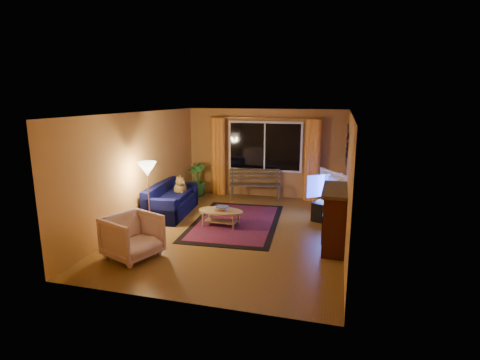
% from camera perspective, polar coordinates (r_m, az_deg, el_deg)
% --- Properties ---
extents(floor, '(4.50, 6.00, 0.02)m').
position_cam_1_polar(floor, '(8.17, -0.56, -7.72)').
color(floor, brown).
rests_on(floor, ground).
extents(ceiling, '(4.50, 6.00, 0.02)m').
position_cam_1_polar(ceiling, '(7.67, -0.60, 10.24)').
color(ceiling, white).
rests_on(ceiling, ground).
extents(wall_back, '(4.50, 0.02, 2.50)m').
position_cam_1_polar(wall_back, '(10.71, 3.82, 4.08)').
color(wall_back, '#B77F3B').
rests_on(wall_back, ground).
extents(wall_left, '(0.02, 6.00, 2.50)m').
position_cam_1_polar(wall_left, '(8.70, -15.06, 1.72)').
color(wall_left, '#B77F3B').
rests_on(wall_left, ground).
extents(wall_right, '(0.02, 6.00, 2.50)m').
position_cam_1_polar(wall_right, '(7.54, 16.19, 0.03)').
color(wall_right, '#B77F3B').
rests_on(wall_right, ground).
extents(window, '(2.00, 0.02, 1.30)m').
position_cam_1_polar(window, '(10.61, 3.77, 5.10)').
color(window, black).
rests_on(window, wall_back).
extents(curtain_rod, '(3.20, 0.03, 0.03)m').
position_cam_1_polar(curtain_rod, '(10.50, 3.78, 9.40)').
color(curtain_rod, '#BF8C3F').
rests_on(curtain_rod, wall_back).
extents(curtain_left, '(0.36, 0.36, 2.24)m').
position_cam_1_polar(curtain_left, '(10.95, -3.28, 3.59)').
color(curtain_left, orange).
rests_on(curtain_left, ground).
extents(curtain_right, '(0.36, 0.36, 2.24)m').
position_cam_1_polar(curtain_right, '(10.42, 10.97, 2.92)').
color(curtain_right, orange).
rests_on(curtain_right, ground).
extents(bench, '(1.48, 0.70, 0.43)m').
position_cam_1_polar(bench, '(10.50, 2.26, -1.84)').
color(bench, '#393020').
rests_on(bench, ground).
extents(potted_plant, '(0.64, 0.64, 0.95)m').
position_cam_1_polar(potted_plant, '(10.92, -6.59, 0.07)').
color(potted_plant, '#235B1E').
rests_on(potted_plant, ground).
extents(sofa, '(0.97, 1.92, 0.75)m').
position_cam_1_polar(sofa, '(9.31, -10.38, -2.89)').
color(sofa, '#080A36').
rests_on(sofa, ground).
extents(dog, '(0.32, 0.42, 0.43)m').
position_cam_1_polar(dog, '(9.60, -9.10, -1.06)').
color(dog, olive).
rests_on(dog, sofa).
extents(armchair, '(1.03, 1.06, 0.86)m').
position_cam_1_polar(armchair, '(6.98, -16.08, -7.96)').
color(armchair, beige).
rests_on(armchair, ground).
extents(floor_lamp, '(0.31, 0.31, 1.48)m').
position_cam_1_polar(floor_lamp, '(8.28, -13.74, -2.38)').
color(floor_lamp, '#BF8C3F').
rests_on(floor_lamp, ground).
extents(rug, '(2.09, 3.12, 0.02)m').
position_cam_1_polar(rug, '(8.64, -0.66, -6.43)').
color(rug, maroon).
rests_on(rug, ground).
extents(coffee_table, '(1.07, 1.07, 0.37)m').
position_cam_1_polar(coffee_table, '(8.36, -2.93, -5.83)').
color(coffee_table, '#A48953').
rests_on(coffee_table, ground).
extents(tv_console, '(0.73, 1.11, 0.44)m').
position_cam_1_polar(tv_console, '(9.20, 13.22, -4.20)').
color(tv_console, black).
rests_on(tv_console, ground).
extents(television, '(0.77, 1.04, 0.67)m').
position_cam_1_polar(television, '(9.06, 13.40, -0.85)').
color(television, black).
rests_on(television, tv_console).
extents(fireplace, '(0.40, 1.20, 1.10)m').
position_cam_1_polar(fireplace, '(7.33, 14.24, -5.88)').
color(fireplace, maroon).
rests_on(fireplace, ground).
extents(mirror_cluster, '(0.06, 0.60, 0.56)m').
position_cam_1_polar(mirror_cluster, '(8.73, 15.99, 5.36)').
color(mirror_cluster, black).
rests_on(mirror_cluster, wall_right).
extents(painting, '(0.04, 0.76, 0.96)m').
position_cam_1_polar(painting, '(9.89, 15.95, 5.27)').
color(painting, '#D8540D').
rests_on(painting, wall_right).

